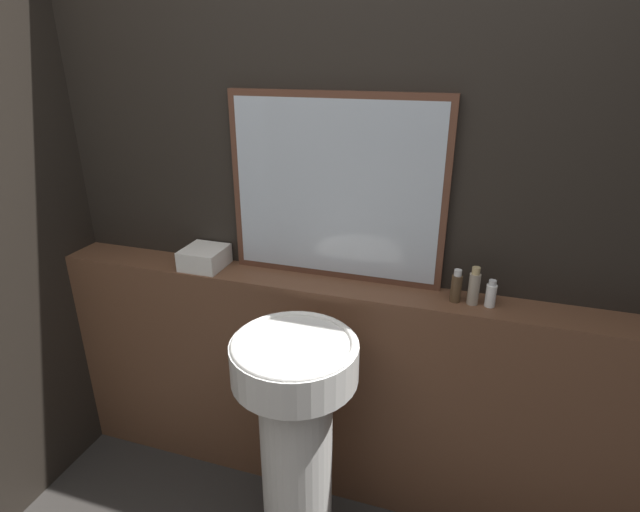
{
  "coord_description": "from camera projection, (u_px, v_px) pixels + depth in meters",
  "views": [
    {
      "loc": [
        0.48,
        -0.33,
        1.84
      ],
      "look_at": [
        -0.03,
        1.25,
        1.15
      ],
      "focal_mm": 28.0,
      "sensor_mm": 36.0,
      "label": 1
    }
  ],
  "objects": [
    {
      "name": "conditioner_bottle",
      "position": [
        474.0,
        287.0,
        1.77
      ],
      "size": [
        0.04,
        0.04,
        0.14
      ],
      "color": "gray",
      "rests_on": "vanity_counter"
    },
    {
      "name": "lotion_bottle",
      "position": [
        491.0,
        294.0,
        1.76
      ],
      "size": [
        0.04,
        0.04,
        0.1
      ],
      "color": "white",
      "rests_on": "vanity_counter"
    },
    {
      "name": "towel_stack",
      "position": [
        205.0,
        257.0,
        2.09
      ],
      "size": [
        0.17,
        0.17,
        0.08
      ],
      "color": "silver",
      "rests_on": "vanity_counter"
    },
    {
      "name": "pedestal_sink",
      "position": [
        296.0,
        433.0,
        1.78
      ],
      "size": [
        0.43,
        0.43,
        0.96
      ],
      "color": "silver",
      "rests_on": "ground_plane"
    },
    {
      "name": "mirror",
      "position": [
        335.0,
        190.0,
        1.88
      ],
      "size": [
        0.84,
        0.03,
        0.71
      ],
      "color": "#563323",
      "rests_on": "vanity_counter"
    },
    {
      "name": "vanity_counter",
      "position": [
        335.0,
        390.0,
        2.13
      ],
      "size": [
        2.44,
        0.19,
        0.99
      ],
      "color": "brown",
      "rests_on": "ground_plane"
    },
    {
      "name": "shampoo_bottle",
      "position": [
        456.0,
        287.0,
        1.79
      ],
      "size": [
        0.04,
        0.04,
        0.12
      ],
      "color": "#4C3823",
      "rests_on": "vanity_counter"
    },
    {
      "name": "wall_back",
      "position": [
        346.0,
        212.0,
        1.95
      ],
      "size": [
        8.0,
        0.06,
        2.5
      ],
      "color": "black",
      "rests_on": "ground_plane"
    }
  ]
}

